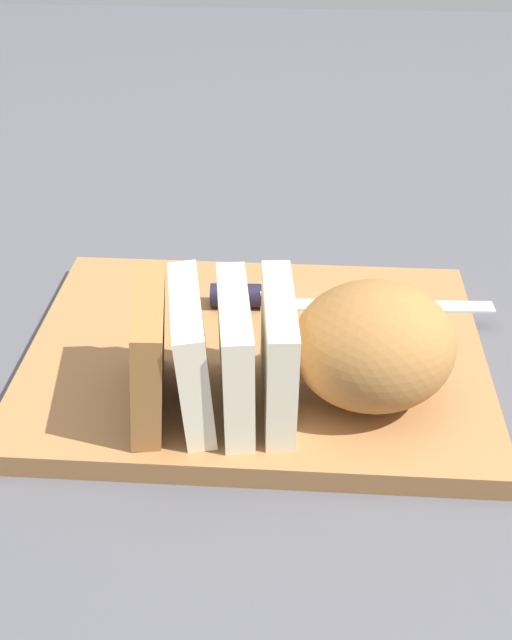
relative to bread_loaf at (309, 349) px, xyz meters
name	(u,v)px	position (x,y,z in m)	size (l,w,h in m)	color
ground_plane	(256,365)	(0.05, -0.07, -0.07)	(3.00, 3.00, 0.00)	#4C4C51
cutting_board	(256,356)	(0.05, -0.07, -0.06)	(0.41, 0.31, 0.02)	#9E6B3D
bread_loaf	(309,349)	(0.00, 0.00, 0.00)	(0.28, 0.15, 0.10)	#996633
bread_knife	(277,298)	(0.03, -0.14, -0.04)	(0.28, 0.04, 0.02)	silver
crumb_near_knife	(306,356)	(0.00, -0.06, -0.05)	(0.00, 0.00, 0.00)	tan
crumb_near_loaf	(316,327)	(-0.01, -0.10, -0.05)	(0.00, 0.00, 0.00)	tan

